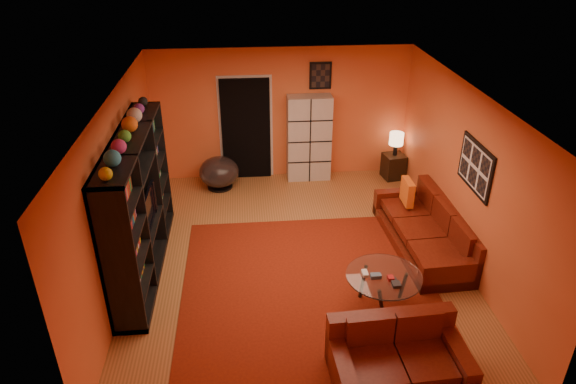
{
  "coord_description": "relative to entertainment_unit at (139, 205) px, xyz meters",
  "views": [
    {
      "loc": [
        -0.72,
        -6.55,
        4.65
      ],
      "look_at": [
        -0.13,
        0.1,
        1.11
      ],
      "focal_mm": 32.0,
      "sensor_mm": 36.0,
      "label": 1
    }
  ],
  "objects": [
    {
      "name": "floor",
      "position": [
        2.27,
        0.0,
        -1.05
      ],
      "size": [
        6.0,
        6.0,
        0.0
      ],
      "primitive_type": "plane",
      "color": "brown",
      "rests_on": "ground"
    },
    {
      "name": "ceiling",
      "position": [
        2.27,
        0.0,
        1.55
      ],
      "size": [
        6.0,
        6.0,
        0.0
      ],
      "primitive_type": "plane",
      "rotation": [
        3.14,
        0.0,
        0.0
      ],
      "color": "white",
      "rests_on": "wall_back"
    },
    {
      "name": "wall_back",
      "position": [
        2.27,
        3.0,
        0.25
      ],
      "size": [
        6.0,
        0.0,
        6.0
      ],
      "primitive_type": "plane",
      "rotation": [
        1.57,
        0.0,
        0.0
      ],
      "color": "orange",
      "rests_on": "floor"
    },
    {
      "name": "wall_front",
      "position": [
        2.27,
        -3.0,
        0.25
      ],
      "size": [
        6.0,
        0.0,
        6.0
      ],
      "primitive_type": "plane",
      "rotation": [
        -1.57,
        0.0,
        0.0
      ],
      "color": "orange",
      "rests_on": "floor"
    },
    {
      "name": "wall_left",
      "position": [
        -0.23,
        0.0,
        0.25
      ],
      "size": [
        0.0,
        6.0,
        6.0
      ],
      "primitive_type": "plane",
      "rotation": [
        1.57,
        0.0,
        1.57
      ],
      "color": "orange",
      "rests_on": "floor"
    },
    {
      "name": "wall_right",
      "position": [
        4.78,
        0.0,
        0.25
      ],
      "size": [
        0.0,
        6.0,
        6.0
      ],
      "primitive_type": "plane",
      "rotation": [
        1.57,
        0.0,
        -1.57
      ],
      "color": "orange",
      "rests_on": "floor"
    },
    {
      "name": "rug",
      "position": [
        2.38,
        -0.7,
        -1.04
      ],
      "size": [
        3.6,
        3.6,
        0.01
      ],
      "primitive_type": "cube",
      "color": "#63170B",
      "rests_on": "floor"
    },
    {
      "name": "doorway",
      "position": [
        1.57,
        2.96,
        -0.03
      ],
      "size": [
        0.95,
        0.1,
        2.04
      ],
      "primitive_type": "cube",
      "color": "black",
      "rests_on": "floor"
    },
    {
      "name": "wall_art_right",
      "position": [
        4.75,
        -0.3,
        0.55
      ],
      "size": [
        0.03,
        1.0,
        0.7
      ],
      "primitive_type": "cube",
      "color": "black",
      "rests_on": "wall_right"
    },
    {
      "name": "wall_art_back",
      "position": [
        3.02,
        2.98,
        1.0
      ],
      "size": [
        0.42,
        0.03,
        0.52
      ],
      "primitive_type": "cube",
      "color": "black",
      "rests_on": "wall_back"
    },
    {
      "name": "entertainment_unit",
      "position": [
        0.0,
        0.0,
        0.0
      ],
      "size": [
        0.45,
        3.0,
        2.1
      ],
      "primitive_type": "cube",
      "color": "black",
      "rests_on": "floor"
    },
    {
      "name": "tv",
      "position": [
        0.05,
        0.0,
        -0.07
      ],
      "size": [
        0.89,
        0.12,
        0.51
      ],
      "primitive_type": "imported",
      "rotation": [
        0.0,
        0.0,
        1.57
      ],
      "color": "black",
      "rests_on": "entertainment_unit"
    },
    {
      "name": "sofa",
      "position": [
        4.42,
        0.14,
        -0.77
      ],
      "size": [
        1.08,
        2.4,
        0.85
      ],
      "rotation": [
        0.0,
        0.0,
        0.05
      ],
      "color": "#50130A",
      "rests_on": "rug"
    },
    {
      "name": "loveseat",
      "position": [
        3.16,
        -2.42,
        -0.77
      ],
      "size": [
        1.54,
        0.97,
        0.85
      ],
      "rotation": [
        0.0,
        0.0,
        1.62
      ],
      "color": "#50130A",
      "rests_on": "rug"
    },
    {
      "name": "throw_pillow",
      "position": [
        4.22,
        0.83,
        -0.42
      ],
      "size": [
        0.12,
        0.42,
        0.42
      ],
      "primitive_type": "cube",
      "color": "orange",
      "rests_on": "sofa"
    },
    {
      "name": "coffee_table",
      "position": [
        3.3,
        -1.23,
        -0.59
      ],
      "size": [
        1.01,
        1.01,
        0.5
      ],
      "rotation": [
        0.0,
        0.0,
        0.24
      ],
      "color": "silver",
      "rests_on": "floor"
    },
    {
      "name": "storage_cabinet",
      "position": [
        2.81,
        2.8,
        -0.19
      ],
      "size": [
        0.86,
        0.38,
        1.71
      ],
      "primitive_type": "cube",
      "rotation": [
        0.0,
        0.0,
        0.0
      ],
      "color": "beige",
      "rests_on": "floor"
    },
    {
      "name": "bowl_chair",
      "position": [
        1.02,
        2.5,
        -0.72
      ],
      "size": [
        0.77,
        0.77,
        0.63
      ],
      "color": "black",
      "rests_on": "floor"
    },
    {
      "name": "side_table",
      "position": [
        4.53,
        2.64,
        -0.8
      ],
      "size": [
        0.46,
        0.46,
        0.5
      ],
      "primitive_type": "cube",
      "rotation": [
        0.0,
        0.0,
        0.17
      ],
      "color": "black",
      "rests_on": "floor"
    },
    {
      "name": "table_lamp",
      "position": [
        4.53,
        2.64,
        -0.22
      ],
      "size": [
        0.28,
        0.28,
        0.47
      ],
      "color": "black",
      "rests_on": "side_table"
    }
  ]
}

